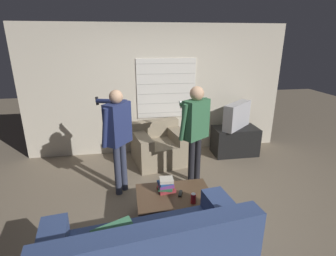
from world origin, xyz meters
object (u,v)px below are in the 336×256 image
at_px(armchair_beige, 159,146).
at_px(person_right_standing, 195,125).
at_px(person_left_standing, 117,130).
at_px(coffee_table, 174,196).
at_px(soda_can, 193,198).
at_px(spare_remote, 181,194).
at_px(book_stack, 166,185).
at_px(tv, 237,115).

xyz_separation_m(armchair_beige, person_right_standing, (0.44, -0.94, 0.72)).
height_order(person_left_standing, person_right_standing, person_right_standing).
height_order(coffee_table, person_right_standing, person_right_standing).
relative_size(soda_can, spare_remote, 0.93).
relative_size(person_right_standing, book_stack, 6.76).
bearing_deg(coffee_table, book_stack, 136.93).
distance_m(tv, person_right_standing, 1.54).
relative_size(armchair_beige, person_right_standing, 0.68).
bearing_deg(coffee_table, person_right_standing, 60.32).
distance_m(coffee_table, book_stack, 0.18).
relative_size(book_stack, soda_can, 1.89).
bearing_deg(spare_remote, soda_can, -41.90).
bearing_deg(book_stack, spare_remote, -31.76).
distance_m(armchair_beige, spare_remote, 1.80).
distance_m(tv, spare_remote, 2.46).
relative_size(armchair_beige, person_left_standing, 0.69).
height_order(armchair_beige, book_stack, armchair_beige).
distance_m(coffee_table, spare_remote, 0.09).
xyz_separation_m(coffee_table, person_right_standing, (0.48, 0.84, 0.67)).
height_order(book_stack, spare_remote, book_stack).
height_order(coffee_table, person_left_standing, person_left_standing).
bearing_deg(person_right_standing, armchair_beige, 81.45).
height_order(armchair_beige, coffee_table, armchair_beige).
xyz_separation_m(coffee_table, tv, (1.61, 1.86, 0.47)).
bearing_deg(person_right_standing, person_left_standing, 148.27).
xyz_separation_m(armchair_beige, tv, (1.57, 0.09, 0.52)).
distance_m(tv, soda_can, 2.55).
xyz_separation_m(armchair_beige, spare_remote, (0.04, -1.79, 0.09)).
bearing_deg(soda_can, spare_remote, 119.63).
xyz_separation_m(person_left_standing, spare_remote, (0.77, -0.82, -0.62)).
bearing_deg(book_stack, armchair_beige, 85.59).
height_order(armchair_beige, person_left_standing, person_left_standing).
distance_m(person_right_standing, spare_remote, 1.13).
height_order(coffee_table, spare_remote, spare_remote).
bearing_deg(coffee_table, soda_can, -48.81).
bearing_deg(coffee_table, person_left_standing, 130.89).
height_order(book_stack, soda_can, book_stack).
bearing_deg(spare_remote, person_right_standing, 83.51).
xyz_separation_m(person_left_standing, soda_can, (0.88, -1.02, -0.57)).
relative_size(coffee_table, tv, 1.31).
bearing_deg(armchair_beige, spare_remote, 80.24).
xyz_separation_m(coffee_table, person_left_standing, (-0.69, 0.80, 0.66)).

